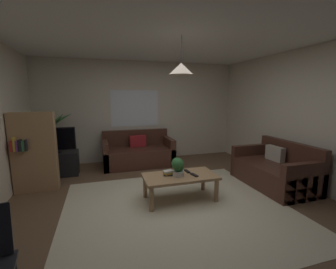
# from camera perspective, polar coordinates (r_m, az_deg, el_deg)

# --- Properties ---
(floor) EXTENTS (5.07, 5.36, 0.02)m
(floor) POSITION_cam_1_polar(r_m,az_deg,el_deg) (3.75, 1.39, -16.95)
(floor) COLOR brown
(floor) RESTS_ON ground
(rug) EXTENTS (3.30, 2.95, 0.01)m
(rug) POSITION_cam_1_polar(r_m,az_deg,el_deg) (3.58, 2.44, -18.11)
(rug) COLOR beige
(rug) RESTS_ON ground
(wall_back) EXTENTS (5.19, 0.06, 2.54)m
(wall_back) POSITION_cam_1_polar(r_m,az_deg,el_deg) (6.00, -6.73, 5.78)
(wall_back) COLOR beige
(wall_back) RESTS_ON ground
(wall_right) EXTENTS (0.06, 5.36, 2.54)m
(wall_right) POSITION_cam_1_polar(r_m,az_deg,el_deg) (4.84, 31.77, 3.47)
(wall_right) COLOR beige
(wall_right) RESTS_ON ground
(ceiling) EXTENTS (5.07, 5.36, 0.02)m
(ceiling) POSITION_cam_1_polar(r_m,az_deg,el_deg) (3.47, 1.58, 24.35)
(ceiling) COLOR white
(window_pane) EXTENTS (1.22, 0.01, 0.91)m
(window_pane) POSITION_cam_1_polar(r_m,az_deg,el_deg) (5.94, -8.29, 6.52)
(window_pane) COLOR white
(couch_under_window) EXTENTS (1.65, 0.87, 0.82)m
(couch_under_window) POSITION_cam_1_polar(r_m,az_deg,el_deg) (5.62, -7.53, -4.82)
(couch_under_window) COLOR #47281E
(couch_under_window) RESTS_ON ground
(couch_right_side) EXTENTS (0.87, 1.48, 0.82)m
(couch_right_side) POSITION_cam_1_polar(r_m,az_deg,el_deg) (4.75, 25.15, -8.35)
(couch_right_side) COLOR #47281E
(couch_right_side) RESTS_ON ground
(coffee_table) EXTENTS (1.17, 0.60, 0.41)m
(coffee_table) POSITION_cam_1_polar(r_m,az_deg,el_deg) (3.73, 3.05, -11.07)
(coffee_table) COLOR #A87F56
(coffee_table) RESTS_ON ground
(book_on_table_0) EXTENTS (0.16, 0.14, 0.02)m
(book_on_table_0) POSITION_cam_1_polar(r_m,az_deg,el_deg) (3.70, -0.00, -10.02)
(book_on_table_0) COLOR black
(book_on_table_0) RESTS_ON coffee_table
(book_on_table_1) EXTENTS (0.15, 0.14, 0.03)m
(book_on_table_1) POSITION_cam_1_polar(r_m,az_deg,el_deg) (3.69, -0.06, -9.67)
(book_on_table_1) COLOR gold
(book_on_table_1) RESTS_ON coffee_table
(book_on_table_2) EXTENTS (0.17, 0.14, 0.03)m
(book_on_table_2) POSITION_cam_1_polar(r_m,az_deg,el_deg) (3.69, 0.07, -9.23)
(book_on_table_2) COLOR beige
(book_on_table_2) RESTS_ON coffee_table
(remote_on_table_0) EXTENTS (0.08, 0.17, 0.02)m
(remote_on_table_0) POSITION_cam_1_polar(r_m,az_deg,el_deg) (3.70, 6.60, -10.05)
(remote_on_table_0) COLOR black
(remote_on_table_0) RESTS_ON coffee_table
(remote_on_table_1) EXTENTS (0.06, 0.16, 0.02)m
(remote_on_table_1) POSITION_cam_1_polar(r_m,az_deg,el_deg) (3.86, 4.81, -9.17)
(remote_on_table_1) COLOR black
(remote_on_table_1) RESTS_ON coffee_table
(potted_plant_on_table) EXTENTS (0.21, 0.21, 0.30)m
(potted_plant_on_table) POSITION_cam_1_polar(r_m,az_deg,el_deg) (3.62, 2.52, -8.05)
(potted_plant_on_table) COLOR beige
(potted_plant_on_table) RESTS_ON coffee_table
(tv_stand) EXTENTS (0.90, 0.44, 0.50)m
(tv_stand) POSITION_cam_1_polar(r_m,az_deg,el_deg) (5.39, -26.32, -6.64)
(tv_stand) COLOR black
(tv_stand) RESTS_ON ground
(tv) EXTENTS (0.85, 0.16, 0.53)m
(tv) POSITION_cam_1_polar(r_m,az_deg,el_deg) (5.25, -26.78, -1.23)
(tv) COLOR black
(tv) RESTS_ON tv_stand
(potted_palm_corner) EXTENTS (0.96, 0.73, 1.32)m
(potted_palm_corner) POSITION_cam_1_polar(r_m,az_deg,el_deg) (5.76, -27.03, -1.56)
(potted_palm_corner) COLOR #4C4C51
(potted_palm_corner) RESTS_ON ground
(bookshelf_corner) EXTENTS (0.70, 0.31, 1.40)m
(bookshelf_corner) POSITION_cam_1_polar(r_m,az_deg,el_deg) (4.59, -30.55, -3.84)
(bookshelf_corner) COLOR #A87F56
(bookshelf_corner) RESTS_ON ground
(pendant_lamp) EXTENTS (0.37, 0.37, 0.56)m
(pendant_lamp) POSITION_cam_1_polar(r_m,az_deg,el_deg) (3.51, 3.31, 16.16)
(pendant_lamp) COLOR black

